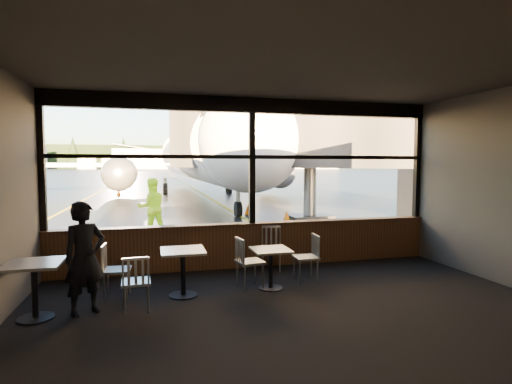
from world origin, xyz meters
name	(u,v)px	position (x,y,z in m)	size (l,w,h in m)	color
ground_plane	(159,171)	(0.00, 120.00, 0.00)	(520.00, 520.00, 0.00)	black
carpet_floor	(305,320)	(0.00, -3.00, 0.01)	(8.00, 6.00, 0.01)	black
ceiling	(307,62)	(0.00, -3.00, 3.50)	(8.00, 6.00, 0.04)	#38332D
wall_back	(485,229)	(0.00, -6.00, 1.75)	(8.00, 0.04, 3.50)	#4E473E
window_sill	(252,245)	(0.00, 0.00, 0.45)	(8.00, 0.28, 0.90)	#57311A
window_header	(252,106)	(0.00, 0.00, 3.35)	(8.00, 0.18, 0.30)	black
mullion_left	(41,161)	(-3.95, 0.00, 2.20)	(0.12, 0.12, 2.60)	black
mullion_centre	(252,162)	(0.00, 0.00, 2.20)	(0.12, 0.12, 2.60)	black
mullion_right	(417,162)	(3.95, 0.00, 2.20)	(0.12, 0.12, 2.60)	black
window_transom	(252,157)	(0.00, 0.00, 2.30)	(8.00, 0.10, 0.08)	black
airliner	(199,116)	(1.19, 19.97, 5.49)	(29.97, 35.97, 10.99)	white
jet_bridge	(312,156)	(3.60, 5.50, 2.46)	(9.21, 11.26, 4.91)	#2D2D2F
cafe_table_near	(271,269)	(-0.05, -1.54, 0.35)	(0.64, 0.64, 0.70)	#9A958D
cafe_table_mid	(183,273)	(-1.54, -1.55, 0.38)	(0.70, 0.70, 0.77)	gray
cafe_table_left	(35,291)	(-3.60, -2.03, 0.40)	(0.73, 0.73, 0.80)	#A19B94
chair_near_e	(306,258)	(0.70, -1.27, 0.43)	(0.47, 0.47, 0.87)	#AEA99D
chair_near_w	(250,262)	(-0.38, -1.39, 0.45)	(0.49, 0.49, 0.90)	#B2ADA1
chair_near_n	(271,249)	(0.30, -0.40, 0.45)	(0.49, 0.49, 0.90)	#A9A599
chair_mid_s	(136,283)	(-2.26, -2.04, 0.42)	(0.46, 0.46, 0.85)	#B8B4A6
chair_mid_w	(117,271)	(-2.58, -1.34, 0.44)	(0.48, 0.48, 0.88)	#A9A498
passenger	(85,258)	(-2.95, -1.98, 0.81)	(0.59, 0.39, 1.63)	black
ground_crew	(152,207)	(-2.04, 4.18, 0.87)	(0.85, 0.66, 1.74)	#BFF219
cone_nose	(248,209)	(1.95, 8.45, 0.24)	(0.34, 0.34, 0.48)	orange
cone_wing	(119,192)	(-4.25, 20.68, 0.22)	(0.32, 0.32, 0.44)	#DB5706
hangar_mid	(156,158)	(0.00, 185.00, 5.00)	(38.00, 15.00, 10.00)	silver
hangar_right	(283,156)	(60.00, 178.00, 6.00)	(50.00, 20.00, 12.00)	silver
fuel_tank_a	(87,162)	(-30.00, 182.00, 3.00)	(8.00, 8.00, 6.00)	silver
fuel_tank_b	(111,162)	(-20.00, 182.00, 3.00)	(8.00, 8.00, 6.00)	silver
fuel_tank_c	(134,162)	(-10.00, 182.00, 3.00)	(8.00, 8.00, 6.00)	silver
treeline	(156,157)	(0.00, 210.00, 6.00)	(360.00, 3.00, 12.00)	black
cone_extra	(287,218)	(2.56, 5.21, 0.26)	(0.37, 0.37, 0.51)	orange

